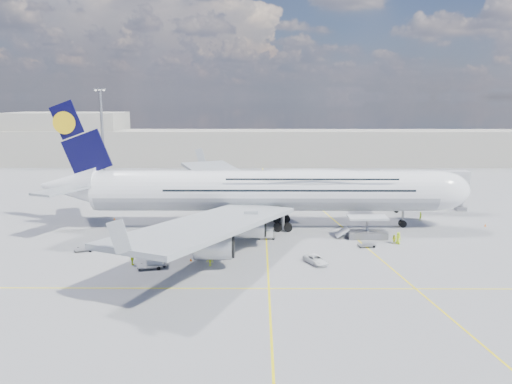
{
  "coord_description": "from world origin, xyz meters",
  "views": [
    {
      "loc": [
        -1.25,
        -78.52,
        23.36
      ],
      "look_at": [
        -1.76,
        8.0,
        6.86
      ],
      "focal_mm": 35.0,
      "sensor_mm": 36.0,
      "label": 1
    }
  ],
  "objects_px": {
    "baggage_tug": "(198,239)",
    "service_van": "(316,260)",
    "dolly_row_a": "(167,234)",
    "dolly_nose_near": "(266,233)",
    "light_mast": "(103,139)",
    "dolly_back": "(84,249)",
    "dolly_row_b": "(156,259)",
    "dolly_row_c": "(150,266)",
    "jet_bridge": "(413,180)",
    "crew_tug": "(210,260)",
    "cone_wing_right_outer": "(191,260)",
    "cone_tail": "(114,219)",
    "cone_wing_left_inner": "(218,214)",
    "dolly_nose_far": "(367,245)",
    "cone_nose": "(485,225)",
    "cargo_loader": "(366,230)",
    "cone_wing_right_inner": "(219,251)",
    "catering_truck_inner": "(230,190)",
    "catering_truck_outer": "(202,181)",
    "cone_wing_left_outer": "(230,192)",
    "airliner": "(267,190)",
    "crew_nose": "(420,216)",
    "crew_van": "(398,238)",
    "crew_wing": "(132,259)",
    "crew_loader": "(394,239)"
  },
  "relations": [
    {
      "from": "catering_truck_outer",
      "to": "cone_wing_left_inner",
      "type": "height_order",
      "value": "catering_truck_outer"
    },
    {
      "from": "airliner",
      "to": "cone_wing_left_outer",
      "type": "height_order",
      "value": "airliner"
    },
    {
      "from": "cone_tail",
      "to": "cone_wing_left_inner",
      "type": "bearing_deg",
      "value": 12.68
    },
    {
      "from": "airliner",
      "to": "cone_tail",
      "type": "bearing_deg",
      "value": 170.46
    },
    {
      "from": "crew_loader",
      "to": "light_mast",
      "type": "bearing_deg",
      "value": -168.49
    },
    {
      "from": "dolly_nose_far",
      "to": "cone_nose",
      "type": "bearing_deg",
      "value": 15.38
    },
    {
      "from": "cargo_loader",
      "to": "catering_truck_inner",
      "type": "xyz_separation_m",
      "value": [
        -24.82,
        31.62,
        0.91
      ]
    },
    {
      "from": "baggage_tug",
      "to": "service_van",
      "type": "relative_size",
      "value": 0.64
    },
    {
      "from": "dolly_back",
      "to": "cone_wing_right_inner",
      "type": "xyz_separation_m",
      "value": [
        20.92,
        -0.62,
        -0.08
      ]
    },
    {
      "from": "crew_tug",
      "to": "cone_wing_right_outer",
      "type": "relative_size",
      "value": 3.36
    },
    {
      "from": "dolly_nose_far",
      "to": "crew_van",
      "type": "height_order",
      "value": "crew_van"
    },
    {
      "from": "dolly_back",
      "to": "service_van",
      "type": "distance_m",
      "value": 35.55
    },
    {
      "from": "cargo_loader",
      "to": "dolly_row_b",
      "type": "xyz_separation_m",
      "value": [
        -32.51,
        -14.63,
        -0.18
      ]
    },
    {
      "from": "crew_tug",
      "to": "cone_tail",
      "type": "distance_m",
      "value": 33.95
    },
    {
      "from": "dolly_nose_near",
      "to": "crew_wing",
      "type": "bearing_deg",
      "value": -146.57
    },
    {
      "from": "service_van",
      "to": "cone_tail",
      "type": "height_order",
      "value": "service_van"
    },
    {
      "from": "dolly_nose_far",
      "to": "light_mast",
      "type": "bearing_deg",
      "value": 127.36
    },
    {
      "from": "cone_wing_right_outer",
      "to": "service_van",
      "type": "bearing_deg",
      "value": -3.32
    },
    {
      "from": "cargo_loader",
      "to": "cone_wing_left_inner",
      "type": "distance_m",
      "value": 31.11
    },
    {
      "from": "dolly_row_c",
      "to": "crew_wing",
      "type": "height_order",
      "value": "crew_wing"
    },
    {
      "from": "dolly_back",
      "to": "cone_nose",
      "type": "distance_m",
      "value": 70.24
    },
    {
      "from": "service_van",
      "to": "crew_nose",
      "type": "relative_size",
      "value": 2.65
    },
    {
      "from": "airliner",
      "to": "crew_nose",
      "type": "xyz_separation_m",
      "value": [
        29.65,
        5.07,
        -6.04
      ]
    },
    {
      "from": "cone_wing_left_outer",
      "to": "cone_tail",
      "type": "relative_size",
      "value": 1.07
    },
    {
      "from": "dolly_row_b",
      "to": "cone_wing_right_inner",
      "type": "distance_m",
      "value": 10.54
    },
    {
      "from": "catering_truck_outer",
      "to": "cone_wing_left_outer",
      "type": "xyz_separation_m",
      "value": [
        7.43,
        -5.07,
        -1.82
      ]
    },
    {
      "from": "dolly_row_c",
      "to": "cargo_loader",
      "type": "bearing_deg",
      "value": 9.79
    },
    {
      "from": "catering_truck_outer",
      "to": "cone_wing_left_inner",
      "type": "xyz_separation_m",
      "value": [
        6.36,
        -28.69,
        -1.83
      ]
    },
    {
      "from": "jet_bridge",
      "to": "dolly_nose_near",
      "type": "bearing_deg",
      "value": -147.76
    },
    {
      "from": "crew_van",
      "to": "service_van",
      "type": "bearing_deg",
      "value": 83.58
    },
    {
      "from": "crew_van",
      "to": "catering_truck_inner",
      "type": "bearing_deg",
      "value": -1.0
    },
    {
      "from": "dolly_row_a",
      "to": "catering_truck_inner",
      "type": "xyz_separation_m",
      "value": [
        8.56,
        33.24,
        1.1
      ]
    },
    {
      "from": "crew_wing",
      "to": "jet_bridge",
      "type": "bearing_deg",
      "value": -44.49
    },
    {
      "from": "catering_truck_inner",
      "to": "jet_bridge",
      "type": "bearing_deg",
      "value": -9.3
    },
    {
      "from": "cargo_loader",
      "to": "cone_wing_right_outer",
      "type": "xyz_separation_m",
      "value": [
        -27.92,
        -12.45,
        -1.02
      ]
    },
    {
      "from": "dolly_row_a",
      "to": "dolly_nose_near",
      "type": "bearing_deg",
      "value": 14.55
    },
    {
      "from": "dolly_row_a",
      "to": "cone_wing_right_inner",
      "type": "distance_m",
      "value": 11.49
    },
    {
      "from": "jet_bridge",
      "to": "cone_wing_left_outer",
      "type": "height_order",
      "value": "jet_bridge"
    },
    {
      "from": "catering_truck_inner",
      "to": "crew_tug",
      "type": "height_order",
      "value": "catering_truck_inner"
    },
    {
      "from": "dolly_back",
      "to": "cone_nose",
      "type": "xyz_separation_m",
      "value": [
        68.56,
        15.28,
        -0.07
      ]
    },
    {
      "from": "service_van",
      "to": "crew_nose",
      "type": "xyz_separation_m",
      "value": [
        23.04,
        25.67,
        0.22
      ]
    },
    {
      "from": "crew_wing",
      "to": "cone_nose",
      "type": "height_order",
      "value": "crew_wing"
    },
    {
      "from": "crew_van",
      "to": "cone_wing_left_outer",
      "type": "relative_size",
      "value": 3.52
    },
    {
      "from": "dolly_row_b",
      "to": "dolly_row_c",
      "type": "distance_m",
      "value": 1.38
    },
    {
      "from": "dolly_row_c",
      "to": "crew_wing",
      "type": "xyz_separation_m",
      "value": [
        -2.81,
        1.48,
        0.54
      ]
    },
    {
      "from": "cone_tail",
      "to": "cone_wing_right_inner",
      "type": "bearing_deg",
      "value": -42.96
    },
    {
      "from": "dolly_row_a",
      "to": "crew_van",
      "type": "height_order",
      "value": "crew_van"
    },
    {
      "from": "light_mast",
      "to": "dolly_back",
      "type": "height_order",
      "value": "light_mast"
    },
    {
      "from": "catering_truck_outer",
      "to": "cone_tail",
      "type": "distance_m",
      "value": 35.71
    },
    {
      "from": "crew_nose",
      "to": "airliner",
      "type": "bearing_deg",
      "value": 154.64
    }
  ]
}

